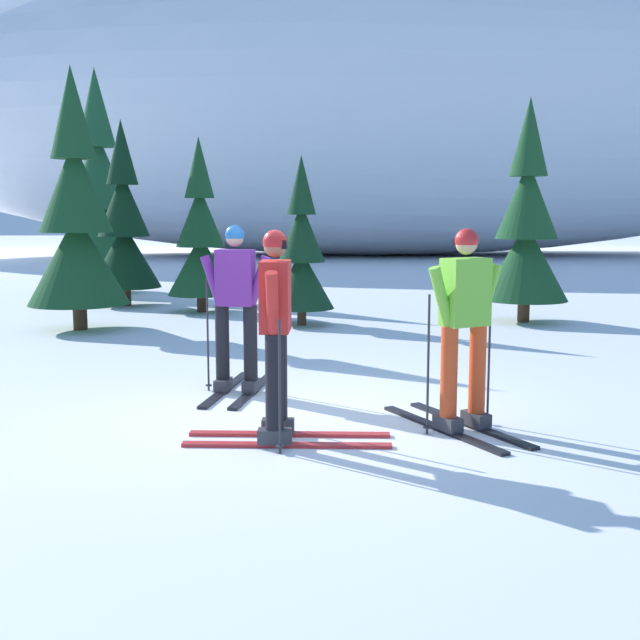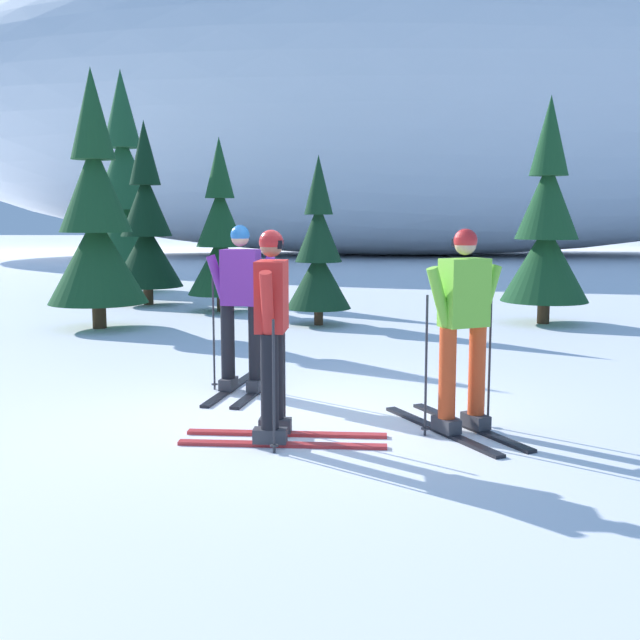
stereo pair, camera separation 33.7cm
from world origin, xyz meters
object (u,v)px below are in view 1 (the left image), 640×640
(skier_purple_jacket, at_px, (236,307))
(skier_lime_jacket, at_px, (464,327))
(skier_red_jacket, at_px, (277,332))
(pine_tree_far_left, at_px, (99,200))
(pine_tree_left, at_px, (124,229))
(pine_tree_right, at_px, (302,255))
(pine_tree_center_left, at_px, (76,221))
(pine_tree_center_right, at_px, (200,240))
(pine_tree_far_right, at_px, (526,230))

(skier_purple_jacket, relative_size, skier_lime_jacket, 1.00)
(skier_red_jacket, height_order, skier_purple_jacket, skier_purple_jacket)
(pine_tree_far_left, relative_size, pine_tree_left, 1.39)
(pine_tree_far_left, xyz_separation_m, pine_tree_right, (4.87, -5.65, -1.01))
(skier_lime_jacket, bearing_deg, skier_red_jacket, -169.69)
(pine_tree_center_left, xyz_separation_m, pine_tree_center_right, (1.72, 2.34, -0.38))
(skier_red_jacket, bearing_deg, skier_lime_jacket, 10.31)
(pine_tree_far_right, bearing_deg, pine_tree_left, 160.69)
(pine_tree_far_left, relative_size, pine_tree_far_right, 1.36)
(skier_red_jacket, xyz_separation_m, pine_tree_center_right, (-1.77, 8.90, 0.47))
(pine_tree_center_left, bearing_deg, skier_red_jacket, -61.95)
(skier_purple_jacket, bearing_deg, skier_lime_jacket, -35.77)
(skier_purple_jacket, xyz_separation_m, pine_tree_center_left, (-3.00, 4.72, 0.85))
(skier_purple_jacket, xyz_separation_m, pine_tree_right, (0.69, 5.20, 0.27))
(pine_tree_center_left, bearing_deg, pine_tree_right, 7.40)
(skier_red_jacket, relative_size, pine_tree_far_right, 0.46)
(skier_red_jacket, relative_size, pine_tree_left, 0.47)
(pine_tree_far_right, bearing_deg, skier_red_jacket, -119.50)
(skier_lime_jacket, relative_size, pine_tree_right, 0.62)
(pine_tree_far_left, distance_m, pine_tree_center_right, 4.84)
(skier_red_jacket, xyz_separation_m, pine_tree_right, (0.19, 7.04, 0.27))
(pine_tree_right, bearing_deg, skier_red_jacket, -91.59)
(skier_lime_jacket, bearing_deg, pine_tree_center_left, 129.37)
(pine_tree_left, distance_m, pine_tree_right, 4.75)
(pine_tree_far_left, bearing_deg, skier_red_jacket, -69.78)
(skier_purple_jacket, distance_m, pine_tree_right, 5.25)
(skier_lime_jacket, relative_size, pine_tree_far_right, 0.46)
(pine_tree_center_right, bearing_deg, pine_tree_far_left, 127.42)
(pine_tree_right, bearing_deg, skier_purple_jacket, -97.57)
(skier_red_jacket, height_order, pine_tree_right, pine_tree_right)
(pine_tree_far_left, distance_m, pine_tree_left, 2.99)
(skier_red_jacket, bearing_deg, pine_tree_far_left, 110.22)
(pine_tree_far_left, distance_m, pine_tree_center_left, 6.26)
(pine_tree_far_right, bearing_deg, skier_purple_jacket, -130.22)
(pine_tree_center_right, bearing_deg, skier_purple_jacket, -79.73)
(skier_purple_jacket, height_order, pine_tree_far_right, pine_tree_far_right)
(pine_tree_far_left, bearing_deg, pine_tree_center_right, -52.58)
(pine_tree_left, relative_size, pine_tree_center_left, 0.89)
(pine_tree_left, bearing_deg, pine_tree_far_left, 113.73)
(pine_tree_center_left, bearing_deg, skier_lime_jacket, -50.63)
(skier_red_jacket, relative_size, pine_tree_center_left, 0.42)
(skier_lime_jacket, bearing_deg, pine_tree_right, 102.12)
(pine_tree_far_right, bearing_deg, pine_tree_right, -175.79)
(pine_tree_center_left, height_order, pine_tree_far_right, pine_tree_center_left)
(pine_tree_far_left, xyz_separation_m, pine_tree_far_right, (8.82, -5.36, -0.59))
(skier_red_jacket, relative_size, pine_tree_right, 0.62)
(pine_tree_center_right, height_order, pine_tree_right, pine_tree_center_right)
(pine_tree_center_left, relative_size, pine_tree_far_right, 1.09)
(pine_tree_center_right, relative_size, pine_tree_right, 1.16)
(skier_purple_jacket, relative_size, pine_tree_left, 0.47)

